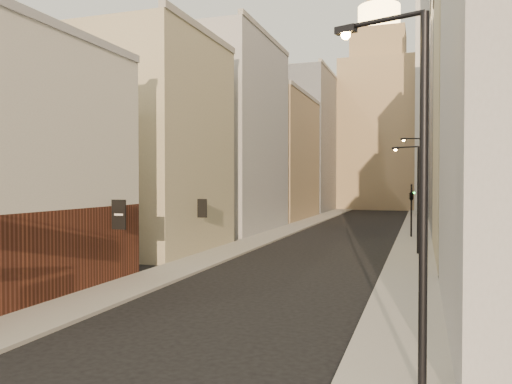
# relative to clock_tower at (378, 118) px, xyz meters

# --- Properties ---
(sidewalk_left) EXTENTS (3.00, 140.00, 0.15)m
(sidewalk_left) POSITION_rel_clock_tower_xyz_m (-5.50, -37.00, -17.56)
(sidewalk_left) COLOR gray
(sidewalk_left) RESTS_ON ground
(sidewalk_right) EXTENTS (3.00, 140.00, 0.15)m
(sidewalk_right) POSITION_rel_clock_tower_xyz_m (7.50, -37.00, -17.56)
(sidewalk_right) COLOR gray
(sidewalk_right) RESTS_ON ground
(left_bldg_beige) EXTENTS (8.00, 12.00, 16.00)m
(left_bldg_beige) POSITION_rel_clock_tower_xyz_m (-11.00, -66.00, -9.63)
(left_bldg_beige) COLOR #BFB48F
(left_bldg_beige) RESTS_ON ground
(left_bldg_grey) EXTENTS (8.00, 16.00, 20.00)m
(left_bldg_grey) POSITION_rel_clock_tower_xyz_m (-11.00, -50.00, -7.63)
(left_bldg_grey) COLOR #9E9FA3
(left_bldg_grey) RESTS_ON ground
(left_bldg_tan) EXTENTS (8.00, 18.00, 17.00)m
(left_bldg_tan) POSITION_rel_clock_tower_xyz_m (-11.00, -32.00, -9.13)
(left_bldg_tan) COLOR tan
(left_bldg_tan) RESTS_ON ground
(left_bldg_wingrid) EXTENTS (8.00, 20.00, 24.00)m
(left_bldg_wingrid) POSITION_rel_clock_tower_xyz_m (-11.00, -12.00, -5.63)
(left_bldg_wingrid) COLOR gray
(left_bldg_wingrid) RESTS_ON ground
(right_bldg_beige) EXTENTS (8.00, 16.00, 20.00)m
(right_bldg_beige) POSITION_rel_clock_tower_xyz_m (13.00, -62.00, -7.63)
(right_bldg_beige) COLOR #BFB48F
(right_bldg_beige) RESTS_ON ground
(right_bldg_wingrid) EXTENTS (8.00, 20.00, 26.00)m
(right_bldg_wingrid) POSITION_rel_clock_tower_xyz_m (13.00, -42.00, -4.63)
(right_bldg_wingrid) COLOR gray
(right_bldg_wingrid) RESTS_ON ground
(highrise) EXTENTS (21.00, 23.00, 51.20)m
(highrise) POSITION_rel_clock_tower_xyz_m (19.00, -14.00, 8.02)
(highrise) COLOR gray
(highrise) RESTS_ON ground
(clock_tower) EXTENTS (14.00, 14.00, 44.90)m
(clock_tower) POSITION_rel_clock_tower_xyz_m (0.00, 0.00, 0.00)
(clock_tower) COLOR tan
(clock_tower) RESTS_ON ground
(white_tower) EXTENTS (8.00, 8.00, 41.50)m
(white_tower) POSITION_rel_clock_tower_xyz_m (11.00, -14.00, 0.97)
(white_tower) COLOR silver
(white_tower) RESTS_ON ground
(streetlamp_near) EXTENTS (2.38, 0.94, 9.37)m
(streetlamp_near) POSITION_rel_clock_tower_xyz_m (7.96, -86.83, -12.28)
(streetlamp_near) COLOR black
(streetlamp_near) RESTS_ON ground
(streetlamp_mid) EXTENTS (1.95, 0.85, 7.77)m
(streetlamp_mid) POSITION_rel_clock_tower_xyz_m (7.71, -62.40, -13.19)
(streetlamp_mid) COLOR black
(streetlamp_mid) RESTS_ON ground
(streetlamp_far) EXTENTS (2.46, 1.01, 9.75)m
(streetlamp_far) POSITION_rel_clock_tower_xyz_m (8.10, -45.00, -12.06)
(streetlamp_far) COLOR black
(streetlamp_far) RESTS_ON ground
(traffic_light_right) EXTENTS (0.74, 0.74, 5.00)m
(traffic_light_right) POSITION_rel_clock_tower_xyz_m (7.22, -51.40, -13.77)
(traffic_light_right) COLOR black
(traffic_light_right) RESTS_ON ground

